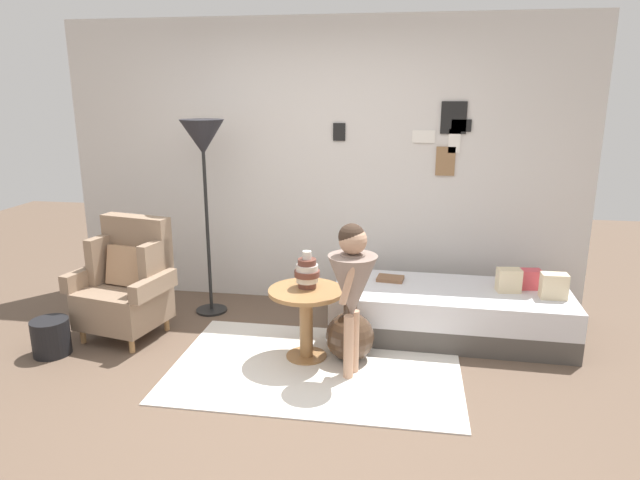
{
  "coord_description": "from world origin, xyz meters",
  "views": [
    {
      "loc": [
        0.82,
        -3.18,
        1.97
      ],
      "look_at": [
        0.15,
        0.95,
        0.85
      ],
      "focal_mm": 31.56,
      "sensor_mm": 36.0,
      "label": 1
    }
  ],
  "objects_px": {
    "person_child": "(352,281)",
    "floor_lamp": "(203,146)",
    "book_on_daybed": "(390,279)",
    "armchair": "(128,283)",
    "demijohn_near": "(350,336)",
    "magazine_basket": "(51,337)",
    "daybed": "(450,312)",
    "vase_striped": "(307,272)",
    "side_table": "(306,309)"
  },
  "relations": [
    {
      "from": "side_table",
      "to": "person_child",
      "type": "distance_m",
      "value": 0.53
    },
    {
      "from": "armchair",
      "to": "side_table",
      "type": "bearing_deg",
      "value": -7.7
    },
    {
      "from": "vase_striped",
      "to": "magazine_basket",
      "type": "bearing_deg",
      "value": -171.11
    },
    {
      "from": "side_table",
      "to": "floor_lamp",
      "type": "height_order",
      "value": "floor_lamp"
    },
    {
      "from": "daybed",
      "to": "magazine_basket",
      "type": "bearing_deg",
      "value": -164.31
    },
    {
      "from": "vase_striped",
      "to": "demijohn_near",
      "type": "distance_m",
      "value": 0.58
    },
    {
      "from": "book_on_daybed",
      "to": "magazine_basket",
      "type": "height_order",
      "value": "book_on_daybed"
    },
    {
      "from": "armchair",
      "to": "floor_lamp",
      "type": "bearing_deg",
      "value": 48.96
    },
    {
      "from": "person_child",
      "to": "magazine_basket",
      "type": "distance_m",
      "value": 2.38
    },
    {
      "from": "vase_striped",
      "to": "floor_lamp",
      "type": "relative_size",
      "value": 0.16
    },
    {
      "from": "person_child",
      "to": "magazine_basket",
      "type": "height_order",
      "value": "person_child"
    },
    {
      "from": "person_child",
      "to": "demijohn_near",
      "type": "relative_size",
      "value": 2.46
    },
    {
      "from": "demijohn_near",
      "to": "book_on_daybed",
      "type": "bearing_deg",
      "value": 69.79
    },
    {
      "from": "person_child",
      "to": "side_table",
      "type": "bearing_deg",
      "value": 148.92
    },
    {
      "from": "person_child",
      "to": "vase_striped",
      "type": "bearing_deg",
      "value": 143.6
    },
    {
      "from": "person_child",
      "to": "floor_lamp",
      "type": "bearing_deg",
      "value": 144.56
    },
    {
      "from": "daybed",
      "to": "demijohn_near",
      "type": "height_order",
      "value": "demijohn_near"
    },
    {
      "from": "demijohn_near",
      "to": "vase_striped",
      "type": "bearing_deg",
      "value": 175.64
    },
    {
      "from": "armchair",
      "to": "book_on_daybed",
      "type": "height_order",
      "value": "armchair"
    },
    {
      "from": "demijohn_near",
      "to": "magazine_basket",
      "type": "height_order",
      "value": "demijohn_near"
    },
    {
      "from": "person_child",
      "to": "book_on_daybed",
      "type": "xyz_separation_m",
      "value": [
        0.23,
        0.96,
        -0.29
      ]
    },
    {
      "from": "armchair",
      "to": "book_on_daybed",
      "type": "bearing_deg",
      "value": 14.18
    },
    {
      "from": "daybed",
      "to": "vase_striped",
      "type": "distance_m",
      "value": 1.31
    },
    {
      "from": "side_table",
      "to": "demijohn_near",
      "type": "distance_m",
      "value": 0.39
    },
    {
      "from": "side_table",
      "to": "vase_striped",
      "type": "height_order",
      "value": "vase_striped"
    },
    {
      "from": "person_child",
      "to": "magazine_basket",
      "type": "bearing_deg",
      "value": -179.12
    },
    {
      "from": "book_on_daybed",
      "to": "magazine_basket",
      "type": "distance_m",
      "value": 2.74
    },
    {
      "from": "armchair",
      "to": "demijohn_near",
      "type": "distance_m",
      "value": 1.88
    },
    {
      "from": "armchair",
      "to": "daybed",
      "type": "bearing_deg",
      "value": 8.5
    },
    {
      "from": "daybed",
      "to": "side_table",
      "type": "height_order",
      "value": "side_table"
    },
    {
      "from": "floor_lamp",
      "to": "demijohn_near",
      "type": "height_order",
      "value": "floor_lamp"
    },
    {
      "from": "daybed",
      "to": "book_on_daybed",
      "type": "relative_size",
      "value": 8.72
    },
    {
      "from": "vase_striped",
      "to": "magazine_basket",
      "type": "xyz_separation_m",
      "value": [
        -1.94,
        -0.3,
        -0.52
      ]
    },
    {
      "from": "floor_lamp",
      "to": "magazine_basket",
      "type": "bearing_deg",
      "value": -131.51
    },
    {
      "from": "armchair",
      "to": "person_child",
      "type": "height_order",
      "value": "person_child"
    },
    {
      "from": "armchair",
      "to": "demijohn_near",
      "type": "xyz_separation_m",
      "value": [
        1.85,
        -0.18,
        -0.25
      ]
    },
    {
      "from": "person_child",
      "to": "armchair",
      "type": "bearing_deg",
      "value": 167.32
    },
    {
      "from": "daybed",
      "to": "book_on_daybed",
      "type": "xyz_separation_m",
      "value": [
        -0.5,
        0.14,
        0.22
      ]
    },
    {
      "from": "daybed",
      "to": "side_table",
      "type": "bearing_deg",
      "value": -151.28
    },
    {
      "from": "vase_striped",
      "to": "book_on_daybed",
      "type": "bearing_deg",
      "value": 49.44
    },
    {
      "from": "daybed",
      "to": "vase_striped",
      "type": "bearing_deg",
      "value": -153.32
    },
    {
      "from": "armchair",
      "to": "vase_striped",
      "type": "relative_size",
      "value": 3.47
    },
    {
      "from": "armchair",
      "to": "person_child",
      "type": "distance_m",
      "value": 1.96
    },
    {
      "from": "armchair",
      "to": "magazine_basket",
      "type": "height_order",
      "value": "armchair"
    },
    {
      "from": "book_on_daybed",
      "to": "armchair",
      "type": "bearing_deg",
      "value": -165.82
    },
    {
      "from": "daybed",
      "to": "person_child",
      "type": "distance_m",
      "value": 1.21
    },
    {
      "from": "floor_lamp",
      "to": "book_on_daybed",
      "type": "height_order",
      "value": "floor_lamp"
    },
    {
      "from": "magazine_basket",
      "to": "floor_lamp",
      "type": "bearing_deg",
      "value": 48.49
    },
    {
      "from": "floor_lamp",
      "to": "side_table",
      "type": "bearing_deg",
      "value": -36.87
    },
    {
      "from": "side_table",
      "to": "vase_striped",
      "type": "distance_m",
      "value": 0.28
    }
  ]
}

